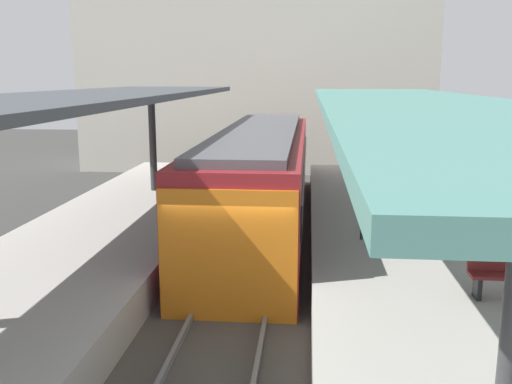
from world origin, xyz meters
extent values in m
plane|color=#383835|center=(0.00, 0.00, 0.00)|extent=(80.00, 80.00, 0.00)
cube|color=#ADA8A0|center=(-3.80, 0.00, 0.50)|extent=(4.40, 28.00, 1.00)
cube|color=#ADA8A0|center=(3.80, 0.00, 0.50)|extent=(4.40, 28.00, 1.00)
cube|color=#4C4742|center=(0.00, 0.00, 0.10)|extent=(3.20, 28.00, 0.20)
cube|color=slate|center=(-0.72, 0.00, 0.27)|extent=(0.08, 28.00, 0.14)
cube|color=slate|center=(0.72, 0.00, 0.27)|extent=(0.08, 28.00, 0.14)
cube|color=maroon|center=(0.00, 6.25, 1.65)|extent=(2.70, 14.30, 2.90)
cube|color=orange|center=(0.00, -0.93, 1.50)|extent=(2.65, 0.08, 2.60)
cube|color=black|center=(-1.37, 6.25, 2.00)|extent=(0.04, 13.15, 0.76)
cube|color=black|center=(1.37, 6.25, 2.00)|extent=(0.04, 13.15, 0.76)
cube|color=#515156|center=(0.00, 6.25, 3.20)|extent=(2.16, 13.58, 0.20)
cylinder|color=#333335|center=(-3.80, 7.70, 2.65)|extent=(0.24, 0.24, 3.29)
cube|color=#3D4247|center=(-3.80, 1.40, 4.37)|extent=(4.18, 21.00, 0.16)
cylinder|color=#333335|center=(3.80, 7.70, 2.60)|extent=(0.24, 0.24, 3.21)
cube|color=slate|center=(3.80, 1.40, 4.29)|extent=(4.18, 21.00, 0.16)
cube|color=black|center=(4.50, -1.30, 1.20)|extent=(0.08, 0.32, 0.40)
cube|color=maroon|center=(5.05, -1.30, 1.43)|extent=(1.40, 0.40, 0.06)
cube|color=maroon|center=(5.05, -1.12, 1.66)|extent=(1.40, 0.06, 0.40)
cylinder|color=#262628|center=(2.80, 2.24, 2.10)|extent=(0.08, 0.08, 2.20)
cube|color=navy|center=(2.80, 2.24, 3.05)|extent=(0.90, 0.06, 0.32)
cylinder|color=#2D2D30|center=(4.17, 2.52, 1.40)|extent=(0.44, 0.44, 0.80)
cube|color=beige|center=(-1.34, 20.00, 5.50)|extent=(18.00, 6.00, 11.00)
camera|label=1|loc=(1.48, -11.06, 4.84)|focal=39.68mm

